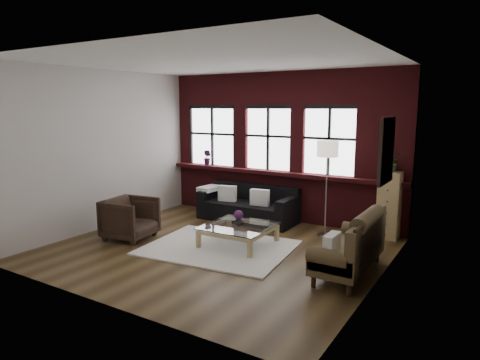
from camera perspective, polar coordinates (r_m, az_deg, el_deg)
The scene contains 26 objects.
floor at distance 7.61m, azimuth -3.05°, elevation -9.16°, with size 5.50×5.50×0.00m, color #3F2D17.
ceiling at distance 7.24m, azimuth -3.29°, elevation 15.57°, with size 5.50×5.50×0.00m, color white.
wall_back at distance 9.40m, azimuth 5.58°, elevation 4.43°, with size 5.50×5.50×0.00m, color beige.
wall_front at distance 5.41m, azimuth -18.44°, elevation 0.05°, with size 5.50×5.50×0.00m, color beige.
wall_left at distance 9.10m, azimuth -17.58°, elevation 3.85°, with size 5.00×5.00×0.00m, color beige.
wall_right at distance 6.13m, azimuth 18.48°, elevation 1.13°, with size 5.00×5.00×0.00m, color beige.
brick_backwall at distance 9.35m, azimuth 5.42°, elevation 4.41°, with size 5.50×0.12×3.20m, color #541318, non-canonical shape.
sill_ledge at distance 9.34m, azimuth 5.12°, elevation 0.94°, with size 5.50×0.30×0.08m, color #541318.
window_left at distance 10.26m, azimuth -3.63°, elevation 5.74°, with size 1.38×0.10×1.50m, color black, non-canonical shape.
window_mid at distance 9.48m, azimuth 3.83°, elevation 5.41°, with size 1.38×0.10×1.50m, color black, non-canonical shape.
window_right at distance 8.91m, azimuth 11.84°, elevation 4.95°, with size 1.38×0.10×1.50m, color black, non-canonical shape.
wall_poster at distance 6.39m, azimuth 18.96°, elevation 3.71°, with size 0.05×0.74×0.94m, color black, non-canonical shape.
shag_rug at distance 7.64m, azimuth -2.84°, elevation -8.98°, with size 2.47×1.94×0.03m, color silver.
dark_sofa at distance 9.31m, azimuth 1.01°, elevation -3.14°, with size 2.14×0.87×0.78m, color black, non-canonical shape.
pillow_a at distance 9.42m, azimuth -1.70°, elevation -1.80°, with size 0.40×0.14×0.34m, color white.
pillow_b at distance 9.01m, azimuth 2.65°, elevation -2.34°, with size 0.40×0.14×0.34m, color white.
vintage_settee at distance 6.59m, azimuth 14.30°, elevation -8.33°, with size 0.75×1.70×0.91m, color #4A3B22, non-canonical shape.
pillow_settee at distance 6.11m, azimuth 12.14°, elevation -8.57°, with size 0.14×0.38×0.34m, color white.
armchair at distance 8.33m, azimuth -14.44°, elevation -5.00°, with size 0.83×0.85×0.78m, color black.
coffee_table at distance 7.73m, azimuth -0.19°, elevation -7.41°, with size 1.15×1.15×0.39m, color tan, non-canonical shape.
vase at distance 7.66m, azimuth -0.19°, elevation -5.48°, with size 0.15×0.15×0.16m, color #B2B2B2.
flowers at distance 7.63m, azimuth -0.19°, elevation -4.67°, with size 0.17×0.17×0.17m, color #511D56.
drawer_chest at distance 8.53m, azimuth 19.29°, elevation -3.17°, with size 0.39×0.39×1.28m, color tan.
potted_plant_top at distance 8.39m, azimuth 19.61°, elevation 2.30°, with size 0.33×0.28×0.36m, color #2D5923.
floor_lamp at distance 8.27m, azimuth 11.44°, elevation -0.68°, with size 0.40×0.40×1.99m, color #A5A5A8, non-canonical shape.
sill_plant at distance 10.25m, azimuth -4.36°, elevation 3.01°, with size 0.20×0.16×0.37m, color #511D56.
Camera 1 is at (4.11, -5.91, 2.47)m, focal length 32.00 mm.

